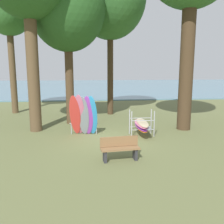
{
  "coord_description": "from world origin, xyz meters",
  "views": [
    {
      "loc": [
        -0.95,
        -11.18,
        3.35
      ],
      "look_at": [
        0.22,
        1.05,
        1.1
      ],
      "focal_mm": 40.12,
      "sensor_mm": 36.0,
      "label": 1
    }
  ],
  "objects_px": {
    "tree_mid_behind": "(67,8)",
    "tree_far_right_back": "(8,8)",
    "leaning_board_pile": "(83,116)",
    "park_bench": "(120,148)",
    "board_storage_rack": "(142,125)"
  },
  "relations": [
    {
      "from": "board_storage_rack",
      "to": "park_bench",
      "type": "height_order",
      "value": "board_storage_rack"
    },
    {
      "from": "leaning_board_pile",
      "to": "board_storage_rack",
      "type": "bearing_deg",
      "value": -3.79
    },
    {
      "from": "tree_mid_behind",
      "to": "tree_far_right_back",
      "type": "bearing_deg",
      "value": 138.09
    },
    {
      "from": "park_bench",
      "to": "tree_mid_behind",
      "type": "bearing_deg",
      "value": 109.21
    },
    {
      "from": "tree_far_right_back",
      "to": "leaning_board_pile",
      "type": "relative_size",
      "value": 4.51
    },
    {
      "from": "tree_mid_behind",
      "to": "tree_far_right_back",
      "type": "height_order",
      "value": "tree_far_right_back"
    },
    {
      "from": "board_storage_rack",
      "to": "park_bench",
      "type": "bearing_deg",
      "value": -114.84
    },
    {
      "from": "tree_far_right_back",
      "to": "park_bench",
      "type": "relative_size",
      "value": 6.5
    },
    {
      "from": "leaning_board_pile",
      "to": "park_bench",
      "type": "height_order",
      "value": "leaning_board_pile"
    },
    {
      "from": "park_bench",
      "to": "board_storage_rack",
      "type": "bearing_deg",
      "value": 65.16
    },
    {
      "from": "leaning_board_pile",
      "to": "board_storage_rack",
      "type": "relative_size",
      "value": 0.97
    },
    {
      "from": "tree_far_right_back",
      "to": "park_bench",
      "type": "bearing_deg",
      "value": -57.39
    },
    {
      "from": "tree_mid_behind",
      "to": "board_storage_rack",
      "type": "distance_m",
      "value": 7.64
    },
    {
      "from": "tree_far_right_back",
      "to": "leaning_board_pile",
      "type": "height_order",
      "value": "tree_far_right_back"
    },
    {
      "from": "board_storage_rack",
      "to": "tree_mid_behind",
      "type": "bearing_deg",
      "value": 140.48
    }
  ]
}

